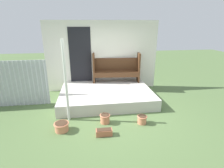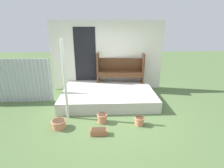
# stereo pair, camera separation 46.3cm
# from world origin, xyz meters

# --- Properties ---
(ground_plane) EXTENTS (24.00, 24.00, 0.00)m
(ground_plane) POSITION_xyz_m (0.00, 0.00, 0.00)
(ground_plane) COLOR #516B3D
(porch_slab) EXTENTS (3.02, 2.19, 0.36)m
(porch_slab) POSITION_xyz_m (-0.09, 1.10, 0.18)
(porch_slab) COLOR beige
(porch_slab) RESTS_ON ground_plane
(house_wall) EXTENTS (4.22, 0.08, 2.60)m
(house_wall) POSITION_xyz_m (-0.13, 2.22, 1.30)
(house_wall) COLOR white
(house_wall) RESTS_ON ground_plane
(support_post) EXTENTS (0.07, 0.07, 2.13)m
(support_post) POSITION_xyz_m (-1.24, -0.07, 1.07)
(support_post) COLOR silver
(support_post) RESTS_ON ground_plane
(bench) EXTENTS (1.77, 0.56, 1.10)m
(bench) POSITION_xyz_m (0.40, 1.98, 0.88)
(bench) COLOR #4C2D19
(bench) RESTS_ON porch_slab
(flower_pot_left) EXTENTS (0.37, 0.37, 0.22)m
(flower_pot_left) POSITION_xyz_m (-1.36, -0.58, 0.12)
(flower_pot_left) COLOR tan
(flower_pot_left) RESTS_ON ground_plane
(flower_pot_middle) EXTENTS (0.28, 0.28, 0.24)m
(flower_pot_middle) POSITION_xyz_m (-0.29, -0.37, 0.13)
(flower_pot_middle) COLOR tan
(flower_pot_middle) RESTS_ON ground_plane
(flower_pot_right) EXTENTS (0.27, 0.27, 0.22)m
(flower_pot_right) POSITION_xyz_m (0.67, -0.53, 0.12)
(flower_pot_right) COLOR tan
(flower_pot_right) RESTS_ON ground_plane
(planter_box_rect) EXTENTS (0.38, 0.17, 0.16)m
(planter_box_rect) POSITION_xyz_m (-0.36, -0.90, 0.08)
(planter_box_rect) COLOR #B76647
(planter_box_rect) RESTS_ON ground_plane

